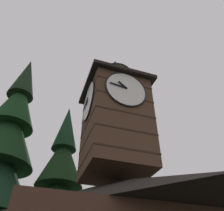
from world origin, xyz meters
TOP-DOWN VIEW (x-y plane):
  - clock_tower at (-0.27, -1.71)m, footprint 4.39×4.39m
  - flying_bird_high at (0.72, -4.23)m, footprint 0.48×0.24m

SIDE VIEW (x-z plane):
  - clock_tower at x=-0.27m, z-range 6.00..15.38m
  - flying_bird_high at x=0.72m, z-range 17.78..17.91m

